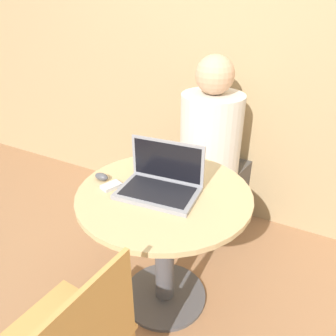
% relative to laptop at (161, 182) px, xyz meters
% --- Properties ---
extents(ground_plane, '(12.00, 12.00, 0.00)m').
position_rel_laptop_xyz_m(ground_plane, '(0.02, 0.00, -0.75)').
color(ground_plane, '#9E704C').
extents(back_wall, '(7.00, 0.05, 2.60)m').
position_rel_laptop_xyz_m(back_wall, '(0.02, 1.01, 0.55)').
color(back_wall, tan).
rests_on(back_wall, ground_plane).
extents(round_table, '(0.82, 0.82, 0.70)m').
position_rel_laptop_xyz_m(round_table, '(0.02, 0.00, -0.25)').
color(round_table, '#4C4C51').
rests_on(round_table, ground_plane).
extents(laptop, '(0.38, 0.27, 0.23)m').
position_rel_laptop_xyz_m(laptop, '(0.00, 0.00, 0.00)').
color(laptop, gray).
rests_on(laptop, round_table).
extents(cell_phone, '(0.09, 0.11, 0.02)m').
position_rel_laptop_xyz_m(cell_phone, '(-0.22, -0.08, -0.04)').
color(cell_phone, silver).
rests_on(cell_phone, round_table).
extents(computer_mouse, '(0.07, 0.04, 0.04)m').
position_rel_laptop_xyz_m(computer_mouse, '(-0.31, -0.05, -0.03)').
color(computer_mouse, '#4C4C51').
rests_on(computer_mouse, round_table).
extents(person_seated, '(0.43, 0.62, 1.22)m').
position_rel_laptop_xyz_m(person_seated, '(-0.01, 0.76, -0.25)').
color(person_seated, '#4C4742').
rests_on(person_seated, ground_plane).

